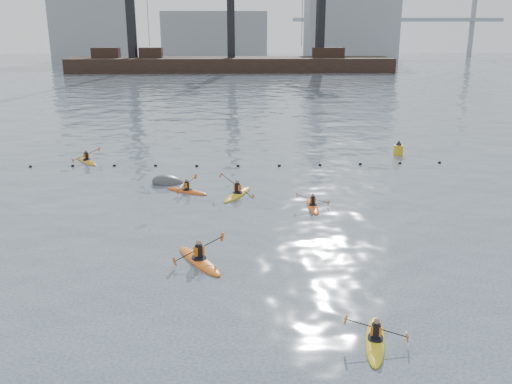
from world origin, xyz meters
TOP-DOWN VIEW (x-y plane):
  - ground at (0.00, 0.00)m, footprint 400.00×400.00m
  - float_line at (-0.50, 22.53)m, footprint 33.24×0.73m
  - barge_pier at (-0.22, 110.00)m, footprint 72.00×19.30m
  - skyline at (2.23, 150.27)m, footprint 141.00×28.00m
  - kayaker_0 at (-0.77, 5.64)m, footprint 2.46×3.48m
  - kayaker_1 at (5.28, -0.80)m, footprint 2.01×3.09m
  - kayaker_2 at (-2.18, 16.06)m, footprint 2.86×2.05m
  - kayaker_3 at (0.92, 15.22)m, footprint 2.25×3.39m
  - kayaker_4 at (5.14, 12.85)m, footprint 1.93×2.84m
  - kayaker_5 at (-10.35, 24.09)m, footprint 2.47×3.03m
  - mooring_buoy at (-3.55, 18.05)m, footprint 2.44×1.54m
  - nav_buoy at (13.69, 25.55)m, footprint 0.73×0.73m

SIDE VIEW (x-z plane):
  - ground at x=0.00m, z-range 0.00..0.00m
  - mooring_buoy at x=-3.55m, z-range -0.74..0.74m
  - float_line at x=-0.50m, z-range -0.09..0.15m
  - kayaker_4 at x=5.14m, z-range -0.41..0.58m
  - kayaker_2 at x=-2.18m, z-range -0.42..0.60m
  - kayaker_1 at x=5.28m, z-range -0.40..0.59m
  - kayaker_5 at x=-10.35m, z-range -0.48..0.68m
  - kayaker_3 at x=0.92m, z-range -0.63..0.84m
  - kayaker_0 at x=-0.77m, z-range -0.52..0.74m
  - nav_buoy at x=13.69m, z-range -0.26..1.07m
  - barge_pier at x=-0.22m, z-range -12.86..16.64m
  - skyline at x=2.23m, z-range -1.75..20.25m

